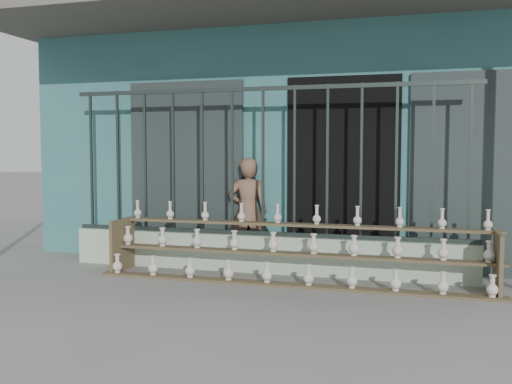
# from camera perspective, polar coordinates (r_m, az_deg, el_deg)

# --- Properties ---
(ground) EXTENTS (60.00, 60.00, 0.00)m
(ground) POSITION_cam_1_polar(r_m,az_deg,el_deg) (5.82, -2.78, -10.54)
(ground) COLOR slate
(workshop_building) EXTENTS (7.40, 6.60, 3.21)m
(workshop_building) POSITION_cam_1_polar(r_m,az_deg,el_deg) (9.73, 5.33, 4.94)
(workshop_building) COLOR #32696A
(workshop_building) RESTS_ON ground
(parapet_wall) EXTENTS (5.00, 0.20, 0.45)m
(parapet_wall) POSITION_cam_1_polar(r_m,az_deg,el_deg) (6.99, 0.69, -6.18)
(parapet_wall) COLOR #AEC4A8
(parapet_wall) RESTS_ON ground
(security_fence) EXTENTS (5.00, 0.04, 1.80)m
(security_fence) POSITION_cam_1_polar(r_m,az_deg,el_deg) (6.88, 0.69, 3.07)
(security_fence) COLOR #283330
(security_fence) RESTS_ON parapet_wall
(shelf_rack) EXTENTS (4.50, 0.68, 0.85)m
(shelf_rack) POSITION_cam_1_polar(r_m,az_deg,el_deg) (6.46, 3.67, -5.85)
(shelf_rack) COLOR brown
(shelf_rack) RESTS_ON ground
(elderly_woman) EXTENTS (0.57, 0.45, 1.39)m
(elderly_woman) POSITION_cam_1_polar(r_m,az_deg,el_deg) (7.36, -0.82, -1.98)
(elderly_woman) COLOR brown
(elderly_woman) RESTS_ON ground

